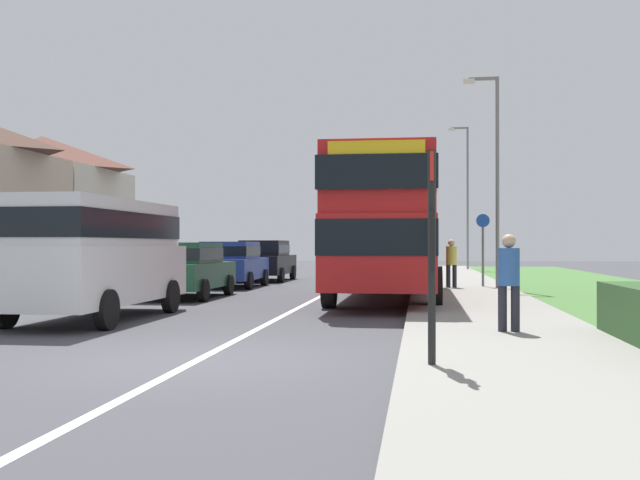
{
  "coord_description": "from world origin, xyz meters",
  "views": [
    {
      "loc": [
        2.87,
        -9.4,
        1.5
      ],
      "look_at": [
        0.79,
        6.03,
        1.6
      ],
      "focal_mm": 41.88,
      "sensor_mm": 36.0,
      "label": 1
    }
  ],
  "objects_px": {
    "cycle_route_sign": "(483,247)",
    "street_lamp_mid": "(494,167)",
    "parked_car_dark_green": "(186,267)",
    "parked_car_black": "(265,259)",
    "pedestrian_at_stop": "(509,278)",
    "pedestrian_walking_away": "(451,261)",
    "bus_stop_sign": "(432,241)",
    "parked_car_blue": "(231,262)",
    "parked_van_white": "(97,249)",
    "street_lamp_far": "(466,189)",
    "double_decker_bus": "(387,221)"
  },
  "relations": [
    {
      "from": "bus_stop_sign",
      "to": "street_lamp_mid",
      "type": "height_order",
      "value": "street_lamp_mid"
    },
    {
      "from": "pedestrian_at_stop",
      "to": "bus_stop_sign",
      "type": "xyz_separation_m",
      "value": [
        -1.26,
        -3.44,
        0.56
      ]
    },
    {
      "from": "pedestrian_at_stop",
      "to": "cycle_route_sign",
      "type": "height_order",
      "value": "cycle_route_sign"
    },
    {
      "from": "parked_car_blue",
      "to": "street_lamp_far",
      "type": "distance_m",
      "value": 20.04
    },
    {
      "from": "parked_car_black",
      "to": "bus_stop_sign",
      "type": "xyz_separation_m",
      "value": [
        6.51,
        -21.59,
        0.62
      ]
    },
    {
      "from": "bus_stop_sign",
      "to": "street_lamp_mid",
      "type": "bearing_deg",
      "value": 82.0
    },
    {
      "from": "pedestrian_at_stop",
      "to": "double_decker_bus",
      "type": "bearing_deg",
      "value": 105.61
    },
    {
      "from": "parked_van_white",
      "to": "pedestrian_walking_away",
      "type": "xyz_separation_m",
      "value": [
        7.41,
        10.22,
        -0.43
      ]
    },
    {
      "from": "cycle_route_sign",
      "to": "street_lamp_mid",
      "type": "xyz_separation_m",
      "value": [
        0.28,
        -0.78,
        2.56
      ]
    },
    {
      "from": "parked_car_black",
      "to": "pedestrian_at_stop",
      "type": "height_order",
      "value": "parked_car_black"
    },
    {
      "from": "parked_van_white",
      "to": "pedestrian_walking_away",
      "type": "distance_m",
      "value": 12.63
    },
    {
      "from": "pedestrian_at_stop",
      "to": "parked_car_blue",
      "type": "bearing_deg",
      "value": 120.87
    },
    {
      "from": "parked_car_dark_green",
      "to": "parked_car_black",
      "type": "height_order",
      "value": "parked_car_black"
    },
    {
      "from": "bus_stop_sign",
      "to": "street_lamp_far",
      "type": "relative_size",
      "value": 0.32
    },
    {
      "from": "double_decker_bus",
      "to": "pedestrian_at_stop",
      "type": "height_order",
      "value": "double_decker_bus"
    },
    {
      "from": "bus_stop_sign",
      "to": "double_decker_bus",
      "type": "bearing_deg",
      "value": 95.04
    },
    {
      "from": "bus_stop_sign",
      "to": "parked_van_white",
      "type": "bearing_deg",
      "value": 140.22
    },
    {
      "from": "pedestrian_walking_away",
      "to": "street_lamp_mid",
      "type": "distance_m",
      "value": 3.3
    },
    {
      "from": "parked_car_dark_green",
      "to": "street_lamp_mid",
      "type": "xyz_separation_m",
      "value": [
        8.86,
        4.2,
        3.12
      ]
    },
    {
      "from": "double_decker_bus",
      "to": "parked_van_white",
      "type": "xyz_separation_m",
      "value": [
        -5.52,
        -6.2,
        -0.73
      ]
    },
    {
      "from": "parked_van_white",
      "to": "parked_car_dark_green",
      "type": "xyz_separation_m",
      "value": [
        -0.1,
        6.05,
        -0.54
      ]
    },
    {
      "from": "parked_van_white",
      "to": "bus_stop_sign",
      "type": "relative_size",
      "value": 2.1
    },
    {
      "from": "pedestrian_at_stop",
      "to": "pedestrian_walking_away",
      "type": "xyz_separation_m",
      "value": [
        -0.41,
        12.23,
        0.0
      ]
    },
    {
      "from": "parked_car_blue",
      "to": "pedestrian_at_stop",
      "type": "height_order",
      "value": "pedestrian_at_stop"
    },
    {
      "from": "pedestrian_walking_away",
      "to": "street_lamp_mid",
      "type": "bearing_deg",
      "value": 1.17
    },
    {
      "from": "street_lamp_far",
      "to": "parked_car_black",
      "type": "bearing_deg",
      "value": -125.26
    },
    {
      "from": "pedestrian_walking_away",
      "to": "bus_stop_sign",
      "type": "xyz_separation_m",
      "value": [
        -0.86,
        -15.68,
        0.56
      ]
    },
    {
      "from": "parked_car_dark_green",
      "to": "pedestrian_at_stop",
      "type": "bearing_deg",
      "value": -45.52
    },
    {
      "from": "parked_car_blue",
      "to": "cycle_route_sign",
      "type": "distance_m",
      "value": 8.66
    },
    {
      "from": "parked_car_dark_green",
      "to": "parked_car_blue",
      "type": "relative_size",
      "value": 1.07
    },
    {
      "from": "street_lamp_mid",
      "to": "street_lamp_far",
      "type": "relative_size",
      "value": 0.84
    },
    {
      "from": "pedestrian_at_stop",
      "to": "bus_stop_sign",
      "type": "bearing_deg",
      "value": -110.16
    },
    {
      "from": "parked_car_blue",
      "to": "bus_stop_sign",
      "type": "height_order",
      "value": "bus_stop_sign"
    },
    {
      "from": "parked_car_blue",
      "to": "bus_stop_sign",
      "type": "bearing_deg",
      "value": -68.21
    },
    {
      "from": "street_lamp_mid",
      "to": "parked_car_blue",
      "type": "bearing_deg",
      "value": 173.06
    },
    {
      "from": "street_lamp_mid",
      "to": "bus_stop_sign",
      "type": "bearing_deg",
      "value": -98.0
    },
    {
      "from": "double_decker_bus",
      "to": "pedestrian_at_stop",
      "type": "distance_m",
      "value": 8.6
    },
    {
      "from": "double_decker_bus",
      "to": "pedestrian_walking_away",
      "type": "bearing_deg",
      "value": 64.84
    },
    {
      "from": "parked_van_white",
      "to": "parked_car_blue",
      "type": "height_order",
      "value": "parked_van_white"
    },
    {
      "from": "double_decker_bus",
      "to": "cycle_route_sign",
      "type": "xyz_separation_m",
      "value": [
        2.95,
        4.83,
        -0.71
      ]
    },
    {
      "from": "parked_car_blue",
      "to": "parked_car_black",
      "type": "height_order",
      "value": "parked_car_black"
    },
    {
      "from": "parked_van_white",
      "to": "street_lamp_mid",
      "type": "distance_m",
      "value": 13.73
    },
    {
      "from": "parked_car_dark_green",
      "to": "street_lamp_far",
      "type": "height_order",
      "value": "street_lamp_far"
    },
    {
      "from": "parked_car_blue",
      "to": "parked_car_black",
      "type": "relative_size",
      "value": 0.89
    },
    {
      "from": "parked_van_white",
      "to": "street_lamp_far",
      "type": "xyz_separation_m",
      "value": [
        8.98,
        28.77,
        3.24
      ]
    },
    {
      "from": "parked_van_white",
      "to": "street_lamp_far",
      "type": "height_order",
      "value": "street_lamp_far"
    },
    {
      "from": "bus_stop_sign",
      "to": "cycle_route_sign",
      "type": "relative_size",
      "value": 1.03
    },
    {
      "from": "double_decker_bus",
      "to": "bus_stop_sign",
      "type": "xyz_separation_m",
      "value": [
        1.03,
        -11.65,
        -0.6
      ]
    },
    {
      "from": "parked_van_white",
      "to": "bus_stop_sign",
      "type": "distance_m",
      "value": 8.53
    },
    {
      "from": "double_decker_bus",
      "to": "parked_car_black",
      "type": "height_order",
      "value": "double_decker_bus"
    }
  ]
}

